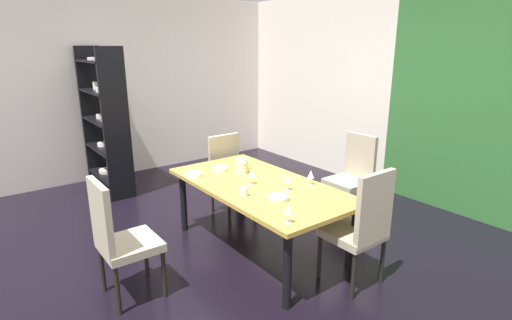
{
  "coord_description": "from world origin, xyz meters",
  "views": [
    {
      "loc": [
        3.38,
        -2.02,
        2.02
      ],
      "look_at": [
        0.2,
        0.38,
        0.85
      ],
      "focal_mm": 28.0,
      "sensor_mm": 36.0,
      "label": 1
    }
  ],
  "objects_px": {
    "dining_table": "(259,191)",
    "cup_front": "(244,192)",
    "chair_head_near": "(118,236)",
    "display_shelf": "(104,120)",
    "chair_head_far": "(353,173)",
    "serving_bowl_south": "(278,198)",
    "pitcher_rear": "(242,166)",
    "wine_glass_north": "(251,174)",
    "cup_near_window": "(245,165)",
    "chair_right_far": "(362,225)",
    "serving_bowl_west": "(194,175)",
    "wine_glass_right": "(311,175)",
    "wine_glass_center": "(289,209)",
    "serving_bowl_corner": "(220,169)",
    "chair_left_far": "(230,170)",
    "wine_glass_near_shelf": "(287,179)"
  },
  "relations": [
    {
      "from": "wine_glass_north",
      "to": "display_shelf",
      "type": "bearing_deg",
      "value": -168.21
    },
    {
      "from": "display_shelf",
      "to": "wine_glass_right",
      "type": "xyz_separation_m",
      "value": [
        3.02,
        1.0,
        -0.18
      ]
    },
    {
      "from": "cup_near_window",
      "to": "wine_glass_center",
      "type": "bearing_deg",
      "value": -21.75
    },
    {
      "from": "chair_head_near",
      "to": "pitcher_rear",
      "type": "xyz_separation_m",
      "value": [
        -0.33,
        1.43,
        0.23
      ]
    },
    {
      "from": "chair_left_far",
      "to": "cup_near_window",
      "type": "relative_size",
      "value": 10.25
    },
    {
      "from": "chair_head_near",
      "to": "serving_bowl_west",
      "type": "bearing_deg",
      "value": 119.07
    },
    {
      "from": "chair_right_far",
      "to": "wine_glass_right",
      "type": "relative_size",
      "value": 7.16
    },
    {
      "from": "dining_table",
      "to": "wine_glass_center",
      "type": "distance_m",
      "value": 0.92
    },
    {
      "from": "display_shelf",
      "to": "wine_glass_center",
      "type": "distance_m",
      "value": 3.54
    },
    {
      "from": "cup_front",
      "to": "chair_right_far",
      "type": "bearing_deg",
      "value": 36.37
    },
    {
      "from": "serving_bowl_corner",
      "to": "serving_bowl_south",
      "type": "relative_size",
      "value": 0.9
    },
    {
      "from": "chair_right_far",
      "to": "pitcher_rear",
      "type": "distance_m",
      "value": 1.41
    },
    {
      "from": "chair_left_far",
      "to": "wine_glass_near_shelf",
      "type": "bearing_deg",
      "value": 80.92
    },
    {
      "from": "dining_table",
      "to": "chair_right_far",
      "type": "xyz_separation_m",
      "value": [
        1.0,
        0.3,
        -0.07
      ]
    },
    {
      "from": "wine_glass_north",
      "to": "wine_glass_center",
      "type": "bearing_deg",
      "value": -18.49
    },
    {
      "from": "chair_left_far",
      "to": "serving_bowl_west",
      "type": "relative_size",
      "value": 5.76
    },
    {
      "from": "pitcher_rear",
      "to": "chair_head_far",
      "type": "bearing_deg",
      "value": 73.46
    },
    {
      "from": "pitcher_rear",
      "to": "dining_table",
      "type": "bearing_deg",
      "value": -7.78
    },
    {
      "from": "chair_head_near",
      "to": "wine_glass_center",
      "type": "height_order",
      "value": "chair_head_near"
    },
    {
      "from": "serving_bowl_west",
      "to": "cup_front",
      "type": "bearing_deg",
      "value": 6.96
    },
    {
      "from": "wine_glass_center",
      "to": "wine_glass_north",
      "type": "bearing_deg",
      "value": 161.51
    },
    {
      "from": "chair_right_far",
      "to": "display_shelf",
      "type": "xyz_separation_m",
      "value": [
        -3.7,
        -0.93,
        0.43
      ]
    },
    {
      "from": "display_shelf",
      "to": "cup_front",
      "type": "bearing_deg",
      "value": 6.35
    },
    {
      "from": "serving_bowl_corner",
      "to": "cup_front",
      "type": "distance_m",
      "value": 0.79
    },
    {
      "from": "cup_near_window",
      "to": "wine_glass_north",
      "type": "bearing_deg",
      "value": -27.87
    },
    {
      "from": "chair_head_near",
      "to": "serving_bowl_south",
      "type": "bearing_deg",
      "value": 69.81
    },
    {
      "from": "serving_bowl_south",
      "to": "cup_front",
      "type": "relative_size",
      "value": 2.31
    },
    {
      "from": "chair_head_far",
      "to": "pitcher_rear",
      "type": "relative_size",
      "value": 6.32
    },
    {
      "from": "dining_table",
      "to": "chair_head_near",
      "type": "xyz_separation_m",
      "value": [
        -0.04,
        -1.37,
        -0.08
      ]
    },
    {
      "from": "chair_head_far",
      "to": "serving_bowl_south",
      "type": "relative_size",
      "value": 5.33
    },
    {
      "from": "chair_left_far",
      "to": "wine_glass_north",
      "type": "height_order",
      "value": "chair_left_far"
    },
    {
      "from": "cup_front",
      "to": "serving_bowl_corner",
      "type": "bearing_deg",
      "value": 163.6
    },
    {
      "from": "serving_bowl_corner",
      "to": "pitcher_rear",
      "type": "bearing_deg",
      "value": 32.17
    },
    {
      "from": "chair_left_far",
      "to": "wine_glass_right",
      "type": "xyz_separation_m",
      "value": [
        1.31,
        0.07,
        0.28
      ]
    },
    {
      "from": "wine_glass_right",
      "to": "cup_near_window",
      "type": "bearing_deg",
      "value": -164.33
    },
    {
      "from": "wine_glass_right",
      "to": "serving_bowl_corner",
      "type": "bearing_deg",
      "value": -152.92
    },
    {
      "from": "chair_right_far",
      "to": "display_shelf",
      "type": "distance_m",
      "value": 3.84
    },
    {
      "from": "dining_table",
      "to": "chair_head_near",
      "type": "distance_m",
      "value": 1.38
    },
    {
      "from": "serving_bowl_south",
      "to": "cup_near_window",
      "type": "bearing_deg",
      "value": 162.73
    },
    {
      "from": "chair_head_far",
      "to": "cup_front",
      "type": "height_order",
      "value": "chair_head_far"
    },
    {
      "from": "serving_bowl_west",
      "to": "cup_near_window",
      "type": "height_order",
      "value": "cup_near_window"
    },
    {
      "from": "chair_head_near",
      "to": "wine_glass_right",
      "type": "relative_size",
      "value": 7.01
    },
    {
      "from": "dining_table",
      "to": "cup_front",
      "type": "distance_m",
      "value": 0.37
    },
    {
      "from": "dining_table",
      "to": "wine_glass_north",
      "type": "relative_size",
      "value": 13.56
    },
    {
      "from": "serving_bowl_south",
      "to": "serving_bowl_corner",
      "type": "bearing_deg",
      "value": 177.95
    },
    {
      "from": "pitcher_rear",
      "to": "cup_front",
      "type": "bearing_deg",
      "value": -33.21
    },
    {
      "from": "serving_bowl_south",
      "to": "cup_near_window",
      "type": "xyz_separation_m",
      "value": [
        -0.89,
        0.28,
        0.03
      ]
    },
    {
      "from": "display_shelf",
      "to": "wine_glass_right",
      "type": "relative_size",
      "value": 13.53
    },
    {
      "from": "chair_head_near",
      "to": "serving_bowl_west",
      "type": "distance_m",
      "value": 1.13
    },
    {
      "from": "dining_table",
      "to": "cup_near_window",
      "type": "height_order",
      "value": "cup_near_window"
    }
  ]
}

